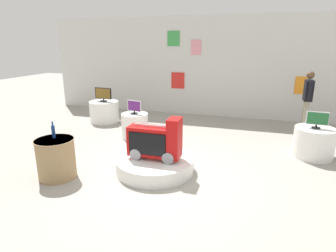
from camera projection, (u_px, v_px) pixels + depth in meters
ground_plane at (167, 176)px, 5.32m from camera, size 30.00×30.00×0.00m
back_wall_display at (211, 67)px, 9.31m from camera, size 11.52×0.13×3.24m
main_display_pedestal at (155, 165)px, 5.48m from camera, size 1.50×1.50×0.27m
novelty_firetruck_tv at (155, 142)px, 5.34m from camera, size 1.00×0.41×0.82m
display_pedestal_left_rear at (314, 142)px, 6.14m from camera, size 0.84×0.84×0.65m
tv_on_left_rear at (317, 119)px, 5.99m from camera, size 0.44×0.18×0.36m
display_pedestal_center_rear at (104, 112)px, 8.89m from camera, size 0.90×0.90×0.65m
tv_on_center_rear at (103, 94)px, 8.73m from camera, size 0.58×0.23×0.42m
display_pedestal_right_rear at (135, 126)px, 7.37m from camera, size 0.69×0.69×0.65m
tv_on_right_rear at (134, 107)px, 7.22m from camera, size 0.40×0.17×0.34m
side_table_round at (56, 158)px, 5.17m from camera, size 0.70×0.70×0.74m
bottle_on_side_table at (53, 131)px, 5.12m from camera, size 0.06×0.06×0.31m
shopper_browsing_near_truck at (307, 98)px, 7.57m from camera, size 0.20×0.56×1.69m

